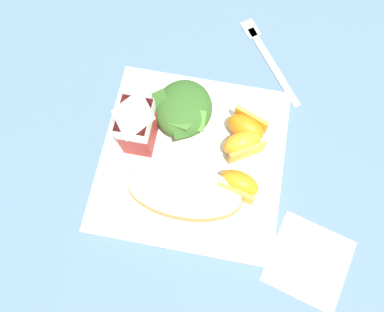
{
  "coord_description": "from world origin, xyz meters",
  "views": [
    {
      "loc": [
        -0.17,
        -0.03,
        0.55
      ],
      "look_at": [
        0.0,
        0.0,
        0.03
      ],
      "focal_mm": 34.26,
      "sensor_mm": 36.0,
      "label": 1
    }
  ],
  "objects_px": {
    "white_plate": "(192,160)",
    "cheesy_pizza_bread": "(181,192)",
    "orange_wedge_rear": "(246,127)",
    "metal_fork": "(266,54)",
    "milk_carton": "(136,124)",
    "paper_napkin": "(309,261)",
    "orange_wedge_front": "(238,185)",
    "green_salad_pile": "(183,109)",
    "orange_wedge_middle": "(243,144)"
  },
  "relations": [
    {
      "from": "white_plate",
      "to": "cheesy_pizza_bread",
      "type": "distance_m",
      "value": 0.07
    },
    {
      "from": "orange_wedge_rear",
      "to": "metal_fork",
      "type": "xyz_separation_m",
      "value": [
        0.16,
        -0.02,
        -0.03
      ]
    },
    {
      "from": "milk_carton",
      "to": "paper_napkin",
      "type": "bearing_deg",
      "value": -115.97
    },
    {
      "from": "white_plate",
      "to": "orange_wedge_front",
      "type": "height_order",
      "value": "orange_wedge_front"
    },
    {
      "from": "cheesy_pizza_bread",
      "to": "green_salad_pile",
      "type": "height_order",
      "value": "green_salad_pile"
    },
    {
      "from": "white_plate",
      "to": "orange_wedge_middle",
      "type": "xyz_separation_m",
      "value": [
        0.03,
        -0.07,
        0.03
      ]
    },
    {
      "from": "cheesy_pizza_bread",
      "to": "paper_napkin",
      "type": "height_order",
      "value": "cheesy_pizza_bread"
    },
    {
      "from": "white_plate",
      "to": "metal_fork",
      "type": "xyz_separation_m",
      "value": [
        0.22,
        -0.09,
        -0.01
      ]
    },
    {
      "from": "orange_wedge_middle",
      "to": "paper_napkin",
      "type": "bearing_deg",
      "value": -140.46
    },
    {
      "from": "orange_wedge_rear",
      "to": "cheesy_pizza_bread",
      "type": "bearing_deg",
      "value": 146.4
    },
    {
      "from": "green_salad_pile",
      "to": "paper_napkin",
      "type": "relative_size",
      "value": 0.99
    },
    {
      "from": "cheesy_pizza_bread",
      "to": "paper_napkin",
      "type": "xyz_separation_m",
      "value": [
        -0.06,
        -0.2,
        -0.03
      ]
    },
    {
      "from": "paper_napkin",
      "to": "metal_fork",
      "type": "distance_m",
      "value": 0.35
    },
    {
      "from": "orange_wedge_middle",
      "to": "metal_fork",
      "type": "bearing_deg",
      "value": -5.84
    },
    {
      "from": "orange_wedge_front",
      "to": "milk_carton",
      "type": "bearing_deg",
      "value": 72.2
    },
    {
      "from": "white_plate",
      "to": "orange_wedge_rear",
      "type": "height_order",
      "value": "orange_wedge_rear"
    },
    {
      "from": "orange_wedge_middle",
      "to": "paper_napkin",
      "type": "distance_m",
      "value": 0.2
    },
    {
      "from": "orange_wedge_front",
      "to": "metal_fork",
      "type": "xyz_separation_m",
      "value": [
        0.25,
        -0.02,
        -0.03
      ]
    },
    {
      "from": "orange_wedge_front",
      "to": "metal_fork",
      "type": "distance_m",
      "value": 0.25
    },
    {
      "from": "cheesy_pizza_bread",
      "to": "paper_napkin",
      "type": "bearing_deg",
      "value": -106.54
    },
    {
      "from": "green_salad_pile",
      "to": "white_plate",
      "type": "bearing_deg",
      "value": -159.07
    },
    {
      "from": "white_plate",
      "to": "cheesy_pizza_bread",
      "type": "xyz_separation_m",
      "value": [
        -0.06,
        0.0,
        0.03
      ]
    },
    {
      "from": "orange_wedge_front",
      "to": "orange_wedge_middle",
      "type": "bearing_deg",
      "value": 2.13
    },
    {
      "from": "paper_napkin",
      "to": "metal_fork",
      "type": "xyz_separation_m",
      "value": [
        0.34,
        0.1,
        0.0
      ]
    },
    {
      "from": "milk_carton",
      "to": "metal_fork",
      "type": "relative_size",
      "value": 0.67
    },
    {
      "from": "milk_carton",
      "to": "metal_fork",
      "type": "distance_m",
      "value": 0.28
    },
    {
      "from": "white_plate",
      "to": "green_salad_pile",
      "type": "distance_m",
      "value": 0.08
    },
    {
      "from": "cheesy_pizza_bread",
      "to": "green_salad_pile",
      "type": "relative_size",
      "value": 1.57
    },
    {
      "from": "green_salad_pile",
      "to": "orange_wedge_front",
      "type": "height_order",
      "value": "green_salad_pile"
    },
    {
      "from": "green_salad_pile",
      "to": "milk_carton",
      "type": "relative_size",
      "value": 0.99
    },
    {
      "from": "cheesy_pizza_bread",
      "to": "orange_wedge_front",
      "type": "bearing_deg",
      "value": -72.17
    },
    {
      "from": "orange_wedge_front",
      "to": "orange_wedge_rear",
      "type": "bearing_deg",
      "value": 0.66
    },
    {
      "from": "orange_wedge_rear",
      "to": "paper_napkin",
      "type": "bearing_deg",
      "value": -145.66
    },
    {
      "from": "white_plate",
      "to": "orange_wedge_rear",
      "type": "relative_size",
      "value": 4.05
    },
    {
      "from": "milk_carton",
      "to": "paper_napkin",
      "type": "relative_size",
      "value": 1.0
    },
    {
      "from": "orange_wedge_front",
      "to": "metal_fork",
      "type": "bearing_deg",
      "value": -3.83
    },
    {
      "from": "white_plate",
      "to": "paper_napkin",
      "type": "height_order",
      "value": "white_plate"
    },
    {
      "from": "green_salad_pile",
      "to": "paper_napkin",
      "type": "bearing_deg",
      "value": -130.51
    },
    {
      "from": "orange_wedge_front",
      "to": "metal_fork",
      "type": "height_order",
      "value": "orange_wedge_front"
    },
    {
      "from": "green_salad_pile",
      "to": "cheesy_pizza_bread",
      "type": "bearing_deg",
      "value": -170.21
    },
    {
      "from": "cheesy_pizza_bread",
      "to": "orange_wedge_middle",
      "type": "relative_size",
      "value": 2.44
    },
    {
      "from": "white_plate",
      "to": "milk_carton",
      "type": "relative_size",
      "value": 2.55
    },
    {
      "from": "orange_wedge_middle",
      "to": "paper_napkin",
      "type": "height_order",
      "value": "orange_wedge_middle"
    },
    {
      "from": "paper_napkin",
      "to": "milk_carton",
      "type": "bearing_deg",
      "value": 64.03
    },
    {
      "from": "orange_wedge_front",
      "to": "metal_fork",
      "type": "relative_size",
      "value": 0.41
    },
    {
      "from": "white_plate",
      "to": "green_salad_pile",
      "type": "height_order",
      "value": "green_salad_pile"
    },
    {
      "from": "cheesy_pizza_bread",
      "to": "orange_wedge_rear",
      "type": "height_order",
      "value": "orange_wedge_rear"
    },
    {
      "from": "green_salad_pile",
      "to": "paper_napkin",
      "type": "xyz_separation_m",
      "value": [
        -0.19,
        -0.22,
        -0.03
      ]
    },
    {
      "from": "white_plate",
      "to": "green_salad_pile",
      "type": "xyz_separation_m",
      "value": [
        0.07,
        0.03,
        0.03
      ]
    },
    {
      "from": "orange_wedge_rear",
      "to": "metal_fork",
      "type": "bearing_deg",
      "value": -6.44
    }
  ]
}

